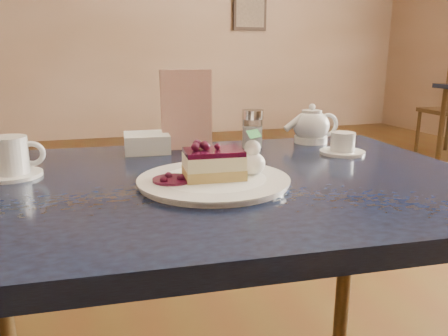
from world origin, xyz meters
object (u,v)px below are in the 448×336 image
object	(u,v)px
dessert_plate	(214,181)
coffee_set	(11,159)
main_table	(209,212)
tea_set	(317,130)
cheesecake_slice	(214,164)

from	to	relation	value
dessert_plate	coffee_set	size ratio (longest dim) A/B	2.19
coffee_set	main_table	bearing A→B (deg)	-18.49
tea_set	coffee_set	bearing A→B (deg)	-171.56
main_table	tea_set	distance (m)	0.48
dessert_plate	tea_set	world-z (taller)	tea_set
cheesecake_slice	tea_set	bearing A→B (deg)	41.18
dessert_plate	cheesecake_slice	bearing A→B (deg)	0.00
dessert_plate	tea_set	size ratio (longest dim) A/B	1.08
main_table	dessert_plate	world-z (taller)	dessert_plate
coffee_set	tea_set	size ratio (longest dim) A/B	0.49
dessert_plate	cheesecake_slice	world-z (taller)	cheesecake_slice
cheesecake_slice	main_table	bearing A→B (deg)	90.00
main_table	cheesecake_slice	distance (m)	0.13
dessert_plate	cheesecake_slice	distance (m)	0.04
coffee_set	dessert_plate	bearing A→B (deg)	-24.75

